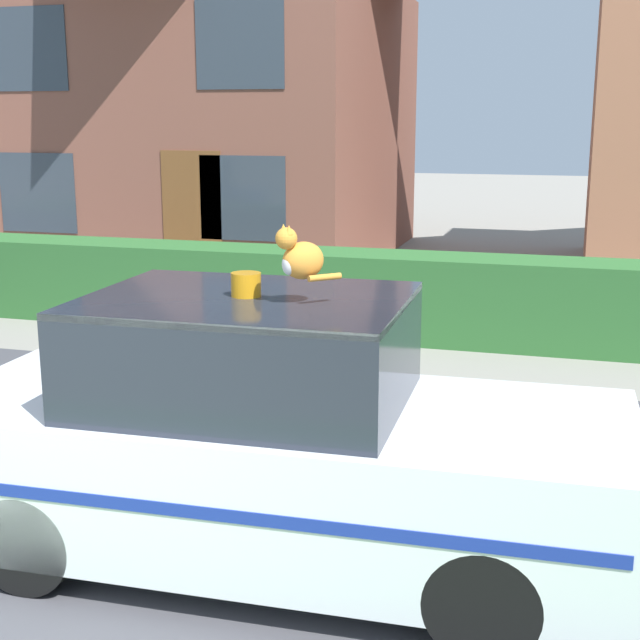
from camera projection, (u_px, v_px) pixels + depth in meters
The scene contains 5 objects.
road_strip at pixel (207, 464), 6.84m from camera, with size 28.00×5.12×0.01m, color #424247.
garden_hedge at pixel (433, 298), 10.56m from camera, with size 12.59×0.84×1.02m, color #2D662D.
police_car at pixel (272, 443), 5.21m from camera, with size 4.08×1.69×1.74m.
cat at pixel (300, 257), 4.78m from camera, with size 0.34×0.28×0.30m.
house_left at pixel (214, 67), 16.78m from camera, with size 6.89×6.90×6.91m.
Camera 1 is at (2.63, -2.19, 2.62)m, focal length 50.00 mm.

